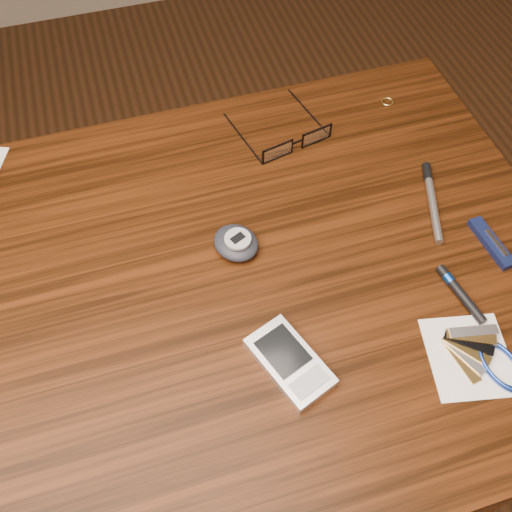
# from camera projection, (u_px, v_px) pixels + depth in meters

# --- Properties ---
(ground) EXTENTS (3.80, 3.80, 0.00)m
(ground) POSITION_uv_depth(u_px,v_px,m) (229.00, 447.00, 1.37)
(ground) COLOR #472814
(ground) RESTS_ON ground
(desk) EXTENTS (1.00, 0.70, 0.75)m
(desk) POSITION_uv_depth(u_px,v_px,m) (212.00, 322.00, 0.84)
(desk) COLOR #361808
(desk) RESTS_ON ground
(eyeglasses) EXTENTS (0.15, 0.15, 0.03)m
(eyeglasses) POSITION_uv_depth(u_px,v_px,m) (295.00, 141.00, 0.89)
(eyeglasses) COLOR black
(eyeglasses) RESTS_ON desk
(gold_ring) EXTENTS (0.03, 0.03, 0.00)m
(gold_ring) POSITION_uv_depth(u_px,v_px,m) (387.00, 102.00, 0.96)
(gold_ring) COLOR #EDCB67
(gold_ring) RESTS_ON desk
(pda_phone) EXTENTS (0.09, 0.12, 0.02)m
(pda_phone) POSITION_uv_depth(u_px,v_px,m) (290.00, 362.00, 0.68)
(pda_phone) COLOR silver
(pda_phone) RESTS_ON desk
(pedometer) EXTENTS (0.08, 0.08, 0.03)m
(pedometer) POSITION_uv_depth(u_px,v_px,m) (236.00, 243.00, 0.78)
(pedometer) COLOR #20232B
(pedometer) RESTS_ON desk
(notepad_keys) EXTENTS (0.12, 0.13, 0.01)m
(notepad_keys) POSITION_uv_depth(u_px,v_px,m) (484.00, 359.00, 0.69)
(notepad_keys) COLOR white
(notepad_keys) RESTS_ON desk
(pocket_knife) EXTENTS (0.03, 0.09, 0.01)m
(pocket_knife) POSITION_uv_depth(u_px,v_px,m) (491.00, 243.00, 0.79)
(pocket_knife) COLOR #0F193B
(pocket_knife) RESTS_ON desk
(silver_pen) EXTENTS (0.06, 0.14, 0.01)m
(silver_pen) POSITION_uv_depth(u_px,v_px,m) (431.00, 196.00, 0.83)
(silver_pen) COLOR #B8B9BD
(silver_pen) RESTS_ON desk
(black_blue_pen) EXTENTS (0.03, 0.09, 0.01)m
(black_blue_pen) POSITION_uv_depth(u_px,v_px,m) (459.00, 292.00, 0.74)
(black_blue_pen) COLOR black
(black_blue_pen) RESTS_ON desk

